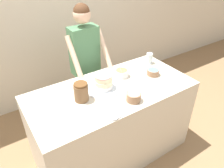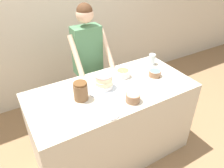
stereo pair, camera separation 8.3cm
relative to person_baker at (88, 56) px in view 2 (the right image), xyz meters
name	(u,v)px [view 2 (the right image)]	position (x,y,z in m)	size (l,w,h in m)	color
wall_back	(58,13)	(-0.04, 0.80, 0.32)	(10.00, 0.05, 2.60)	beige
counter	(112,123)	(-0.04, -0.63, -0.53)	(1.65, 0.80, 0.89)	beige
person_baker	(88,56)	(0.00, 0.00, 0.00)	(0.44, 0.43, 1.58)	#2D2D38
cake	(104,83)	(-0.10, -0.57, -0.03)	(0.35, 0.35, 0.15)	silver
frosting_bowl_yellow	(123,73)	(0.18, -0.48, -0.05)	(0.15, 0.15, 0.17)	white
frosting_bowl_pink	(133,97)	(0.02, -0.89, -0.04)	(0.13, 0.13, 0.16)	#936B4C
frosting_bowl_blue	(155,73)	(0.48, -0.65, -0.05)	(0.13, 0.13, 0.07)	#936B4C
drinking_glass	(152,59)	(0.63, -0.41, -0.03)	(0.07, 0.07, 0.13)	silver
ceramic_plate	(107,112)	(-0.25, -0.91, -0.08)	(0.22, 0.22, 0.01)	silver
stoneware_jar	(81,91)	(-0.36, -0.62, 0.00)	(0.13, 0.13, 0.18)	brown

